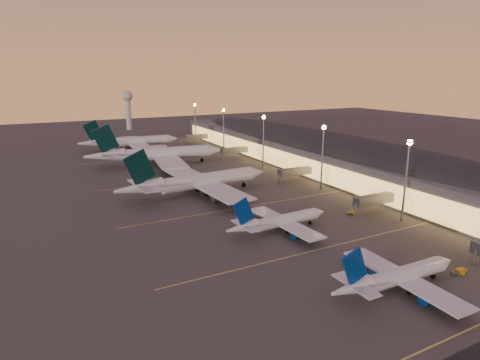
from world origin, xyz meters
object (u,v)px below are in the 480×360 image
object	(u,v)px
airliner_wide_mid	(156,154)
airliner_wide_far	(130,142)
airliner_wide_near	(196,182)
radar_tower	(128,103)
baggage_tug_c	(352,213)
baggage_tug_b	(459,272)
airliner_narrow_south	(396,277)
airliner_narrow_north	(279,222)

from	to	relation	value
airliner_wide_mid	airliner_wide_far	bearing A→B (deg)	99.39
airliner_wide_near	radar_tower	world-z (taller)	radar_tower
baggage_tug_c	airliner_wide_far	bearing A→B (deg)	104.59
airliner_wide_far	radar_tower	size ratio (longest dim) A/B	1.84
airliner_wide_near	baggage_tug_b	world-z (taller)	airliner_wide_near
airliner_wide_near	airliner_wide_far	bearing A→B (deg)	85.89
airliner_narrow_south	baggage_tug_b	distance (m)	19.18
radar_tower	airliner_wide_mid	bearing A→B (deg)	-97.55
baggage_tug_b	baggage_tug_c	xyz separation A→B (m)	(7.01, 42.75, -0.09)
airliner_narrow_south	airliner_wide_near	distance (m)	86.51
airliner_wide_near	baggage_tug_b	distance (m)	92.60
airliner_narrow_north	airliner_wide_far	world-z (taller)	airliner_wide_far
airliner_narrow_south	airliner_narrow_north	xyz separation A→B (m)	(-3.83, 39.52, 0.01)
airliner_wide_mid	airliner_wide_far	size ratio (longest dim) A/B	1.15
airliner_narrow_south	airliner_wide_far	bearing A→B (deg)	94.47
airliner_wide_mid	radar_tower	size ratio (longest dim) A/B	2.11
airliner_wide_far	baggage_tug_b	distance (m)	198.59
airliner_wide_near	baggage_tug_b	size ratio (longest dim) A/B	15.79
airliner_narrow_south	airliner_wide_far	size ratio (longest dim) A/B	0.57
airliner_narrow_north	airliner_wide_far	size ratio (longest dim) A/B	0.57
baggage_tug_b	baggage_tug_c	size ratio (longest dim) A/B	1.21
airliner_narrow_north	airliner_wide_far	xyz separation A→B (m)	(-7.36, 155.02, 1.76)
radar_tower	baggage_tug_c	distance (m)	249.54
airliner_narrow_north	baggage_tug_b	size ratio (longest dim) A/B	8.76
radar_tower	baggage_tug_b	xyz separation A→B (m)	(9.25, -290.83, -21.35)
airliner_narrow_south	airliner_wide_mid	bearing A→B (deg)	94.98
airliner_narrow_south	radar_tower	distance (m)	289.89
airliner_narrow_south	airliner_wide_mid	size ratio (longest dim) A/B	0.50
radar_tower	baggage_tug_b	bearing A→B (deg)	-88.18
airliner_narrow_south	airliner_narrow_north	distance (m)	39.71
airliner_narrow_south	airliner_narrow_north	size ratio (longest dim) A/B	1.00
airliner_narrow_north	radar_tower	xyz separation A→B (m)	(13.49, 249.61, 18.69)
airliner_narrow_north	airliner_wide_mid	xyz separation A→B (m)	(-5.74, 104.56, 2.48)
airliner_wide_far	baggage_tug_c	world-z (taller)	airliner_wide_far
radar_tower	airliner_wide_far	bearing A→B (deg)	-102.43
airliner_narrow_north	radar_tower	distance (m)	250.67
baggage_tug_c	airliner_wide_mid	bearing A→B (deg)	110.01
airliner_wide_far	baggage_tug_c	size ratio (longest dim) A/B	18.43
airliner_wide_far	baggage_tug_c	xyz separation A→B (m)	(37.12, -153.49, -4.50)
airliner_narrow_south	radar_tower	bearing A→B (deg)	89.26
airliner_wide_mid	baggage_tug_c	size ratio (longest dim) A/B	21.12
airliner_narrow_north	baggage_tug_b	bearing A→B (deg)	-63.80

